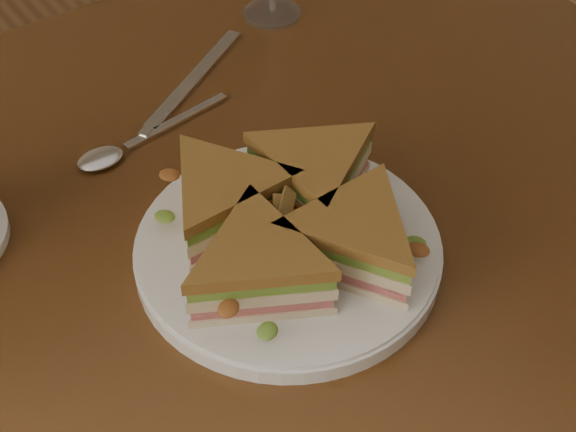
# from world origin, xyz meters

# --- Properties ---
(table) EXTENTS (1.20, 0.80, 0.75)m
(table) POSITION_xyz_m (0.00, 0.00, 0.65)
(table) COLOR #351C0C
(table) RESTS_ON ground
(plate) EXTENTS (0.27, 0.27, 0.02)m
(plate) POSITION_xyz_m (0.05, -0.10, 0.76)
(plate) COLOR silver
(plate) RESTS_ON table
(sandwich_wedges) EXTENTS (0.29, 0.29, 0.06)m
(sandwich_wedges) POSITION_xyz_m (0.05, -0.10, 0.80)
(sandwich_wedges) COLOR beige
(sandwich_wedges) RESTS_ON plate
(crisps_mound) EXTENTS (0.09, 0.09, 0.05)m
(crisps_mound) POSITION_xyz_m (0.05, -0.10, 0.79)
(crisps_mound) COLOR #BA6117
(crisps_mound) RESTS_ON plate
(spoon) EXTENTS (0.18, 0.04, 0.01)m
(spoon) POSITION_xyz_m (-0.01, 0.11, 0.75)
(spoon) COLOR silver
(spoon) RESTS_ON table
(knife) EXTENTS (0.19, 0.12, 0.00)m
(knife) POSITION_xyz_m (0.11, 0.17, 0.75)
(knife) COLOR silver
(knife) RESTS_ON table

